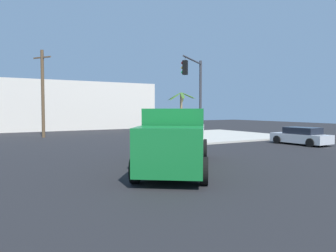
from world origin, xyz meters
The scene contains 8 objects.
ground_plane centered at (0.00, 0.00, 0.00)m, with size 100.00×100.00×0.00m, color black.
sidewalk_corner_far centered at (12.82, 12.82, 0.07)m, with size 12.08×12.08×0.14m, color #B2ADA0.
delivery_truck centered at (0.42, -0.06, 1.43)m, with size 7.17×8.25×2.70m.
traffic_light_primary centered at (6.61, 7.06, 4.25)m, with size 3.44×2.71×6.27m.
sedan_silver centered at (13.64, 3.21, 0.63)m, with size 2.14×4.35×1.31m.
palm_tree_far centered at (11.63, 16.53, 3.17)m, with size 3.16×2.84×4.34m.
utility_pole centered at (-1.77, 19.87, 4.24)m, with size 1.24×1.95×8.19m.
building_backdrop centered at (3.41, 31.24, 3.10)m, with size 22.88×6.00×6.21m, color beige.
Camera 1 is at (-7.82, -12.85, 2.69)m, focal length 35.37 mm.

